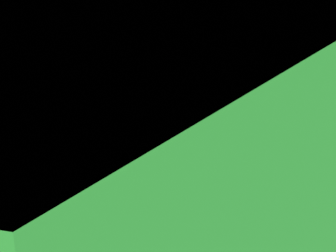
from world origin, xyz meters
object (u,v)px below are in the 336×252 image
at_px(traffic_cone, 187,140).
at_px(tour_bus, 88,138).
at_px(spectator_centre, 129,133).
at_px(stunt_motorcycle, 164,114).
at_px(spectator_left, 150,137).
at_px(spectator_far_left, 186,143).
at_px(parked_motorcycle_silver, 98,149).

bearing_deg(traffic_cone, tour_bus, 101.52).
bearing_deg(spectator_centre, stunt_motorcycle, -71.15).
relative_size(spectator_left, traffic_cone, 2.85).
bearing_deg(spectator_centre, spectator_left, 170.12).
bearing_deg(spectator_far_left, spectator_left, 21.28).
bearing_deg(spectator_left, stunt_motorcycle, -55.60).
height_order(stunt_motorcycle, traffic_cone, stunt_motorcycle).
bearing_deg(tour_bus, parked_motorcycle_silver, -44.58).
distance_m(spectator_far_left, spectator_left, 1.14).
xyz_separation_m(spectator_centre, parked_motorcycle_silver, (0.72, 0.67, -0.49)).
bearing_deg(spectator_left, spectator_centre, -9.88).
distance_m(spectator_centre, parked_motorcycle_silver, 1.10).
bearing_deg(parked_motorcycle_silver, traffic_cone, -109.66).
xyz_separation_m(tour_bus, spectator_far_left, (-0.66, -3.08, -0.65)).
height_order(spectator_far_left, stunt_motorcycle, stunt_motorcycle).
distance_m(stunt_motorcycle, traffic_cone, 1.60).
relative_size(parked_motorcycle_silver, traffic_cone, 3.26).
xyz_separation_m(parked_motorcycle_silver, stunt_motorcycle, (0.25, -3.51, 0.55)).
xyz_separation_m(spectator_centre, stunt_motorcycle, (0.97, -2.84, 0.06)).
xyz_separation_m(spectator_left, spectator_centre, (1.11, -0.19, -0.10)).
bearing_deg(stunt_motorcycle, spectator_left, 124.40).
xyz_separation_m(spectator_centre, traffic_cone, (-0.41, -2.49, -0.67)).
relative_size(spectator_far_left, spectator_centre, 1.02).
bearing_deg(stunt_motorcycle, spectator_centre, 108.85).
relative_size(spectator_left, parked_motorcycle_silver, 0.87).
bearing_deg(parked_motorcycle_silver, tour_bus, 135.42).
distance_m(tour_bus, spectator_centre, 3.30).
distance_m(spectator_left, spectator_centre, 1.13).
height_order(tour_bus, spectator_left, tour_bus).
height_order(spectator_centre, stunt_motorcycle, stunt_motorcycle).
distance_m(parked_motorcycle_silver, stunt_motorcycle, 3.56).
bearing_deg(parked_motorcycle_silver, spectator_far_left, -162.88).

